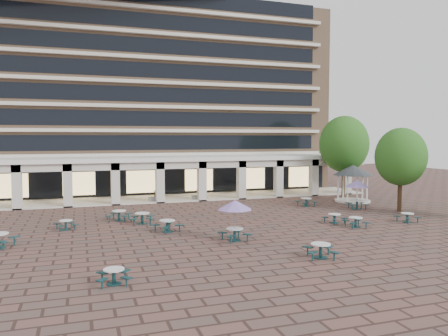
{
  "coord_description": "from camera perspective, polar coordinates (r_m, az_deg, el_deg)",
  "views": [
    {
      "loc": [
        -9.4,
        -29.61,
        6.35
      ],
      "look_at": [
        1.36,
        3.0,
        3.94
      ],
      "focal_mm": 35.0,
      "sensor_mm": 36.0,
      "label": 1
    }
  ],
  "objects": [
    {
      "name": "apartment_building",
      "position": [
        56.23,
        -8.65,
        10.34
      ],
      "size": [
        40.0,
        15.5,
        25.2
      ],
      "color": "#9B7758",
      "rests_on": "ground"
    },
    {
      "name": "gazebo",
      "position": [
        44.98,
        16.47,
        -0.79
      ],
      "size": [
        3.88,
        3.88,
        3.61
      ],
      "rotation": [
        0.0,
        0.0,
        -0.42
      ],
      "color": "beige",
      "rests_on": "ground"
    },
    {
      "name": "picnic_table_9",
      "position": [
        32.86,
        -10.64,
        -6.34
      ],
      "size": [
        2.0,
        2.0,
        0.81
      ],
      "rotation": [
        0.0,
        0.0,
        -0.15
      ],
      "color": "#133B3B",
      "rests_on": "ground"
    },
    {
      "name": "tree_east_a",
      "position": [
        40.27,
        22.08,
        1.36
      ],
      "size": [
        4.32,
        4.32,
        7.19
      ],
      "color": "#432F1A",
      "rests_on": "ground"
    },
    {
      "name": "picnic_table_12",
      "position": [
        34.42,
        -13.54,
        -5.94
      ],
      "size": [
        2.11,
        2.11,
        0.79
      ],
      "rotation": [
        0.0,
        0.0,
        -0.34
      ],
      "color": "#133B3B",
      "rests_on": "ground"
    },
    {
      "name": "picnic_table_1",
      "position": [
        20.01,
        -14.18,
        -13.39
      ],
      "size": [
        1.57,
        1.57,
        0.68
      ],
      "rotation": [
        0.0,
        0.0,
        -0.04
      ],
      "color": "#133B3B",
      "rests_on": "ground"
    },
    {
      "name": "picnic_table_10",
      "position": [
        33.58,
        14.24,
        -6.3
      ],
      "size": [
        1.76,
        1.76,
        0.69
      ],
      "rotation": [
        0.0,
        0.0,
        0.21
      ],
      "color": "#133B3B",
      "rests_on": "ground"
    },
    {
      "name": "picnic_table_13",
      "position": [
        41.18,
        10.68,
        -4.3
      ],
      "size": [
        1.77,
        1.77,
        0.75
      ],
      "rotation": [
        0.0,
        0.0,
        0.06
      ],
      "color": "#133B3B",
      "rests_on": "ground"
    },
    {
      "name": "tree_east_c",
      "position": [
        47.88,
        15.41,
        3.02
      ],
      "size": [
        5.19,
        5.19,
        8.64
      ],
      "color": "#432F1A",
      "rests_on": "ground"
    },
    {
      "name": "ground",
      "position": [
        31.71,
        -0.63,
        -7.54
      ],
      "size": [
        120.0,
        120.0,
        0.0
      ],
      "primitive_type": "plane",
      "color": "brown",
      "rests_on": "ground"
    },
    {
      "name": "retail_arcade",
      "position": [
        45.52,
        -6.28,
        -0.24
      ],
      "size": [
        42.0,
        6.6,
        4.4
      ],
      "color": "white",
      "rests_on": "ground"
    },
    {
      "name": "picnic_table_3",
      "position": [
        35.66,
        22.83,
        -5.89
      ],
      "size": [
        1.67,
        1.67,
        0.7
      ],
      "rotation": [
        0.0,
        0.0,
        0.09
      ],
      "color": "#133B3B",
      "rests_on": "ground"
    },
    {
      "name": "picnic_table_6",
      "position": [
        26.82,
        1.43,
        -5.06
      ],
      "size": [
        2.17,
        2.17,
        2.5
      ],
      "rotation": [
        0.0,
        0.0,
        0.14
      ],
      "color": "#133B3B",
      "rests_on": "ground"
    },
    {
      "name": "picnic_table_2",
      "position": [
        23.92,
        12.51,
        -10.34
      ],
      "size": [
        2.03,
        2.03,
        0.77
      ],
      "rotation": [
        0.0,
        0.0,
        -0.29
      ],
      "color": "#133B3B",
      "rests_on": "ground"
    },
    {
      "name": "picnic_table_11",
      "position": [
        40.34,
        17.02,
        -2.1
      ],
      "size": [
        2.22,
        2.22,
        2.56
      ],
      "rotation": [
        0.0,
        0.0,
        -0.31
      ],
      "color": "#133B3B",
      "rests_on": "ground"
    },
    {
      "name": "planter_left",
      "position": [
        43.48,
        -8.79,
        -3.67
      ],
      "size": [
        1.5,
        0.91,
        1.35
      ],
      "color": "gray",
      "rests_on": "ground"
    },
    {
      "name": "planter_right",
      "position": [
        44.39,
        -3.24,
        -3.5
      ],
      "size": [
        1.5,
        0.74,
        1.33
      ],
      "color": "gray",
      "rests_on": "ground"
    },
    {
      "name": "picnic_table_8",
      "position": [
        32.18,
        -19.97,
        -6.9
      ],
      "size": [
        1.72,
        1.72,
        0.66
      ],
      "rotation": [
        0.0,
        0.0,
        0.25
      ],
      "color": "#133B3B",
      "rests_on": "ground"
    },
    {
      "name": "picnic_table_5",
      "position": [
        29.86,
        -7.42,
        -7.37
      ],
      "size": [
        2.19,
        2.19,
        0.8
      ],
      "rotation": [
        0.0,
        0.0,
        0.43
      ],
      "color": "#133B3B",
      "rests_on": "ground"
    },
    {
      "name": "picnic_table_7",
      "position": [
        32.47,
        16.81,
        -6.68
      ],
      "size": [
        1.71,
        1.71,
        0.72
      ],
      "rotation": [
        0.0,
        0.0,
        -0.1
      ],
      "color": "#133B3B",
      "rests_on": "ground"
    }
  ]
}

